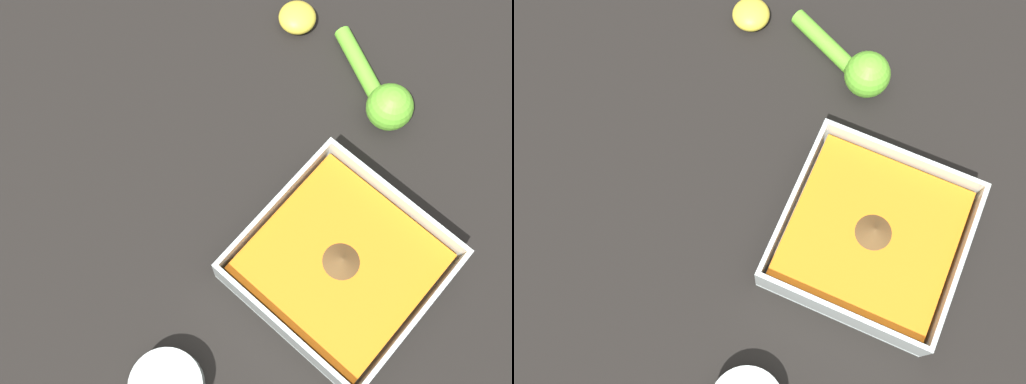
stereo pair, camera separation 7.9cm
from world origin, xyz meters
TOP-DOWN VIEW (x-y plane):
  - ground_plane at (0.00, 0.00)m, footprint 4.00×4.00m
  - square_dish at (-0.03, -0.01)m, footprint 0.23×0.23m
  - lemon_squeezer at (-0.26, -0.11)m, footprint 0.11×0.17m
  - lemon_half at (-0.29, -0.29)m, footprint 0.06×0.06m

SIDE VIEW (x-z plane):
  - ground_plane at x=0.00m, z-range 0.00..0.00m
  - lemon_half at x=-0.29m, z-range 0.00..0.03m
  - square_dish at x=-0.03m, z-range -0.01..0.06m
  - lemon_squeezer at x=-0.26m, z-range 0.00..0.06m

